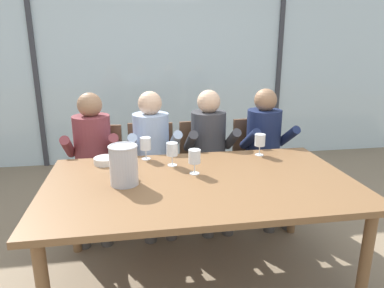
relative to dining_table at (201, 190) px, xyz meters
name	(u,v)px	position (x,y,z in m)	size (l,w,h in m)	color
ground	(181,213)	(0.00, 1.00, -0.68)	(14.00, 14.00, 0.00)	#847056
window_glass_panel	(163,67)	(0.00, 2.70, 0.62)	(7.24, 0.03, 2.60)	silver
window_mullion_left	(35,68)	(-1.63, 2.68, 0.62)	(0.06, 0.06, 2.60)	#38383D
window_mullion_right	(279,66)	(1.63, 2.68, 0.62)	(0.06, 0.06, 2.60)	#38383D
hillside_vineyard	(151,74)	(0.00, 6.02, 0.24)	(13.24, 2.40, 1.84)	#568942
dining_table	(201,190)	(0.00, 0.00, 0.00)	(2.04, 1.18, 0.75)	brown
chair_near_curtain	(99,168)	(-0.76, 0.98, -0.15)	(0.48, 0.48, 0.90)	brown
chair_left_of_center	(151,164)	(-0.28, 1.00, -0.15)	(0.48, 0.48, 0.90)	brown
chair_center	(204,161)	(0.22, 1.01, -0.15)	(0.48, 0.48, 0.90)	brown
chair_right_of_center	(256,157)	(0.76, 1.03, -0.15)	(0.47, 0.47, 0.90)	brown
person_maroon_top	(93,154)	(-0.78, 0.86, 0.02)	(0.47, 0.62, 1.22)	brown
person_pale_blue_shirt	(153,151)	(-0.27, 0.86, 0.02)	(0.49, 0.63, 1.22)	#9EB2D1
person_charcoal_jacket	(210,148)	(0.25, 0.86, 0.02)	(0.47, 0.62, 1.22)	#38383D
person_navy_polo	(267,145)	(0.79, 0.86, 0.02)	(0.49, 0.63, 1.22)	#192347
ice_bucket_primary	(124,164)	(-0.49, 0.02, 0.20)	(0.19, 0.19, 0.26)	#B7B7BC
tasting_bowl	(105,161)	(-0.64, 0.44, 0.09)	(0.17, 0.17, 0.05)	silver
wine_glass_by_left_taster	(195,158)	(-0.02, 0.13, 0.18)	(0.08, 0.08, 0.17)	silver
wine_glass_near_bucket	(120,158)	(-0.52, 0.21, 0.18)	(0.08, 0.08, 0.17)	silver
wine_glass_center_pour	(172,150)	(-0.15, 0.32, 0.19)	(0.08, 0.08, 0.17)	silver
wine_glass_by_right_taster	(260,141)	(0.57, 0.45, 0.18)	(0.08, 0.08, 0.17)	silver
wine_glass_spare_empty	(146,145)	(-0.34, 0.50, 0.18)	(0.08, 0.08, 0.17)	silver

